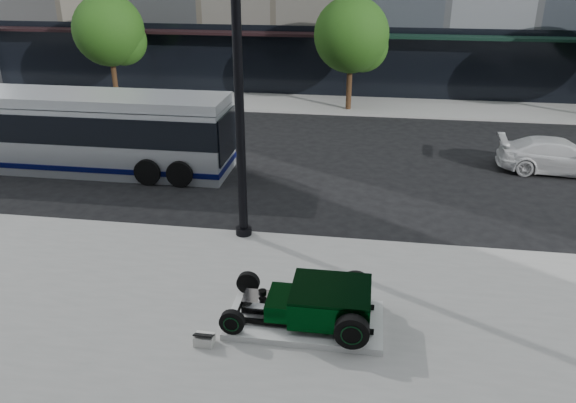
# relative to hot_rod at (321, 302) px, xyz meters

# --- Properties ---
(ground) EXTENTS (120.00, 120.00, 0.00)m
(ground) POSITION_rel_hot_rod_xyz_m (-1.43, 6.23, -0.70)
(ground) COLOR black
(ground) RESTS_ON ground
(sidewalk_far) EXTENTS (70.00, 4.00, 0.12)m
(sidewalk_far) POSITION_rel_hot_rod_xyz_m (-1.43, 20.23, -0.64)
(sidewalk_far) COLOR gray
(sidewalk_far) RESTS_ON ground
(street_trees) EXTENTS (29.80, 3.80, 5.70)m
(street_trees) POSITION_rel_hot_rod_xyz_m (-0.28, 19.30, 3.07)
(street_trees) COLOR black
(street_trees) RESTS_ON sidewalk_far
(display_plinth) EXTENTS (3.40, 1.80, 0.15)m
(display_plinth) POSITION_rel_hot_rod_xyz_m (-0.33, 0.00, -0.50)
(display_plinth) COLOR silver
(display_plinth) RESTS_ON sidewalk_near
(hot_rod) EXTENTS (3.22, 2.00, 0.81)m
(hot_rod) POSITION_rel_hot_rod_xyz_m (0.00, 0.00, 0.00)
(hot_rod) COLOR black
(hot_rod) RESTS_ON display_plinth
(info_plaque) EXTENTS (0.40, 0.31, 0.31)m
(info_plaque) POSITION_rel_hot_rod_xyz_m (-2.32, -1.06, -0.45)
(info_plaque) COLOR silver
(info_plaque) RESTS_ON sidewalk_near
(lamppost) EXTENTS (0.46, 0.46, 8.40)m
(lamppost) POSITION_rel_hot_rod_xyz_m (-2.64, 4.03, 3.30)
(lamppost) COLOR black
(lamppost) RESTS_ON sidewalk_near
(transit_bus) EXTENTS (12.12, 2.88, 2.92)m
(transit_bus) POSITION_rel_hot_rod_xyz_m (-10.35, 8.90, 0.79)
(transit_bus) COLOR #B8BDC2
(transit_bus) RESTS_ON ground
(white_sedan) EXTENTS (4.55, 2.14, 1.28)m
(white_sedan) POSITION_rel_hot_rod_xyz_m (7.93, 11.17, -0.06)
(white_sedan) COLOR white
(white_sedan) RESTS_ON ground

